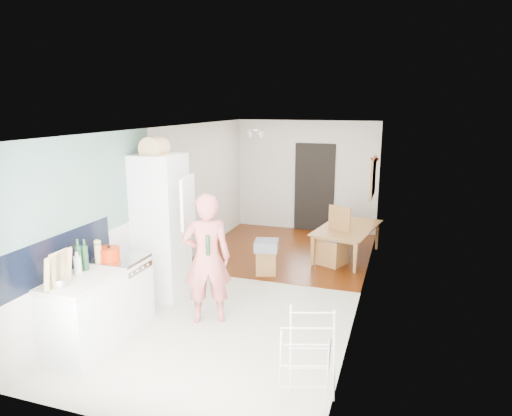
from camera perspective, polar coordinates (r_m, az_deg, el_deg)
The scene contains 32 objects.
room_shell at distance 7.07m, azimuth 0.29°, elevation -0.23°, with size 3.20×7.00×2.50m, color silver, non-canonical shape.
floor at distance 7.45m, azimuth 0.28°, elevation -9.63°, with size 3.20×7.00×0.01m, color beige.
wood_floor_overlay at distance 9.12m, azimuth 3.89°, elevation -5.33°, with size 3.20×3.30×0.01m, color #562509.
sage_wall_panel at distance 5.96m, azimuth -20.68°, elevation 2.34°, with size 0.02×3.00×1.30m, color gray.
tile_splashback at distance 5.71m, azimuth -23.53°, elevation -5.59°, with size 0.02×1.90×0.50m, color black.
doorway_recess at distance 10.37m, azimuth 7.31°, elevation 2.51°, with size 0.90×0.04×2.00m, color black.
base_cabinet at distance 5.80m, azimuth -20.71°, elevation -12.74°, with size 0.60×0.90×0.86m, color white.
worktop at distance 5.62m, azimuth -21.09°, elevation -8.49°, with size 0.62×0.92×0.06m, color #F0E4CF.
range_cooker at distance 6.33m, azimuth -16.43°, elevation -10.09°, with size 0.60×0.60×0.88m, color white.
cooker_top at distance 6.17m, azimuth -16.71°, elevation -6.14°, with size 0.60×0.60×0.04m, color #B5B5B7.
fridge_housing at distance 6.92m, azimuth -11.80°, elevation -2.28°, with size 0.66×0.66×2.15m, color white.
fridge_door at distance 6.27m, azimuth -8.53°, elevation 0.74°, with size 0.56×0.04×0.70m, color white.
fridge_interior at distance 6.67m, azimuth -9.68°, elevation 1.43°, with size 0.02×0.52×0.66m, color white.
pinboard at distance 8.56m, azimuth 14.45°, elevation 3.73°, with size 0.03×0.90×0.70m, color tan.
pinboard_frame at distance 8.56m, azimuth 14.35°, elevation 3.74°, with size 0.01×0.94×0.74m, color olive.
wall_sconce at distance 9.18m, azimuth 14.57°, elevation 5.58°, with size 0.18×0.18×0.16m, color maroon.
person at distance 5.99m, azimuth -6.20°, elevation -4.90°, with size 0.75×0.49×2.06m, color #D76963.
dining_table at distance 8.82m, azimuth 11.48°, elevation -4.52°, with size 1.44×0.80×0.51m, color olive.
dining_chair at distance 8.32m, azimuth 9.56°, elevation -3.56°, with size 0.44×0.44×1.05m, color olive, non-canonical shape.
stool at distance 7.84m, azimuth 1.24°, elevation -6.74°, with size 0.33×0.33×0.44m, color olive, non-canonical shape.
grey_drape at distance 7.70m, azimuth 1.31°, elevation -4.71°, with size 0.39×0.39×0.17m, color gray.
drying_rack at distance 4.64m, azimuth 6.51°, elevation -18.48°, with size 0.46×0.42×0.90m, color white, non-canonical shape.
bread_bin at distance 6.67m, azimuth -12.58°, elevation 7.31°, with size 0.35×0.33×0.18m, color #D8B76B, non-canonical shape.
red_casserole at distance 6.10m, azimuth -17.86°, elevation -5.45°, with size 0.27×0.27×0.16m, color red.
steel_pan at distance 5.44m, azimuth -23.35°, elevation -8.53°, with size 0.20×0.20×0.10m, color #B5B5B7.
held_bottle at distance 5.85m, azimuth -6.05°, elevation -4.66°, with size 0.06×0.06×0.26m, color #1B3E21.
bottle_a at distance 5.78m, azimuth -21.29°, elevation -5.91°, with size 0.07×0.07×0.32m, color #1B3E21.
bottle_b at distance 5.80m, azimuth -20.56°, elevation -5.84°, with size 0.07×0.07×0.31m, color #1B3E21.
bottle_c at distance 5.72m, azimuth -21.40°, elevation -6.66°, with size 0.09×0.09×0.21m, color silver.
pepper_mill_front at distance 6.01m, azimuth -19.22°, elevation -5.45°, with size 0.07×0.07×0.24m, color #D8B76B.
pepper_mill_back at distance 6.04m, azimuth -19.00°, elevation -5.40°, with size 0.06×0.06×0.23m, color #D8B76B.
chopping_boards at distance 5.34m, azimuth -23.52°, elevation -7.08°, with size 0.04×0.31×0.42m, color #D8B76B, non-canonical shape.
Camera 1 is at (2.13, -6.54, 2.86)m, focal length 32.00 mm.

